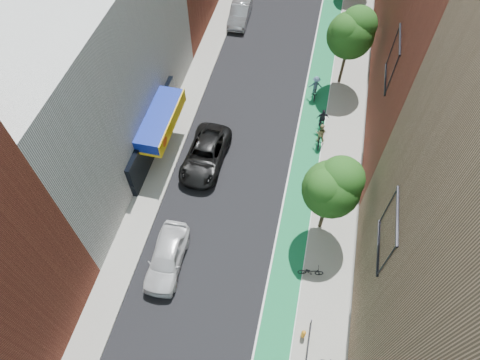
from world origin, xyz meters
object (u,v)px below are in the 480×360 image
Objects in this scene: parked_car_white at (167,257)px; parked_car_silver at (240,12)px; parked_car_black at (205,155)px; cyclist_lane_mid at (322,123)px; cyclist_lane_far at (315,88)px; cyclist_lane_near at (320,136)px; fire_hydrant at (303,334)px.

parked_car_white is 25.27m from parked_car_silver.
parked_car_black is 2.91× the size of cyclist_lane_mid.
parked_car_white reaches higher than parked_car_silver.
parked_car_silver is 15.17m from cyclist_lane_mid.
parked_car_black is 10.75m from cyclist_lane_far.
parked_car_white is 2.45× the size of cyclist_lane_mid.
parked_car_silver is 11.93m from cyclist_lane_far.
cyclist_lane_mid reaches higher than parked_car_white.
fire_hydrant is at bearing 90.24° from cyclist_lane_near.
parked_car_white is 15.24m from cyclist_lane_mid.
cyclist_lane_far reaches higher than parked_car_silver.
parked_car_white reaches higher than fire_hydrant.
cyclist_lane_mid is 3.55m from cyclist_lane_far.
parked_car_silver is 2.46× the size of cyclist_lane_mid.
fire_hydrant is (8.64, -2.58, -0.26)m from parked_car_white.
parked_car_white is at bearing 57.97° from cyclist_lane_far.
cyclist_lane_near reaches higher than parked_car_silver.
parked_car_silver is at bearing -59.39° from cyclist_lane_near.
cyclist_lane_near is 2.62× the size of fire_hydrant.
cyclist_lane_mid is 2.60× the size of fire_hydrant.
fire_hydrant is at bearing -72.50° from parked_car_silver.
cyclist_lane_near is (7.88, 11.57, 0.01)m from parked_car_white.
parked_car_black is 9.15m from cyclist_lane_mid.
cyclist_lane_near is at bearing 76.99° from cyclist_lane_mid.
parked_car_white is 8.11m from parked_car_black.
cyclist_lane_mid is at bearing -92.85° from cyclist_lane_near.
parked_car_silver reaches higher than fire_hydrant.
fire_hydrant is (0.77, -14.16, -0.27)m from cyclist_lane_near.
parked_car_black is 13.64m from fire_hydrant.
parked_car_white is 2.43× the size of cyclist_lane_far.
parked_car_black is 2.88× the size of cyclist_lane_near.
fire_hydrant is (9.80, -27.82, -0.24)m from parked_car_silver.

